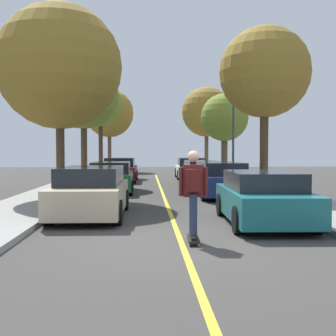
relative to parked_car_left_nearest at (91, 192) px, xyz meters
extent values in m
plane|color=#3D3A38|center=(2.26, -3.47, -0.70)|extent=(80.00, 80.00, 0.00)
cube|color=gold|center=(2.26, 0.53, -0.70)|extent=(0.12, 39.20, 0.01)
cube|color=#BCAD89|center=(0.00, -0.04, -0.15)|extent=(1.88, 4.19, 0.73)
cube|color=black|center=(0.00, 0.11, 0.46)|extent=(1.65, 2.85, 0.48)
cylinder|color=black|center=(0.84, -1.44, -0.38)|extent=(0.23, 0.64, 0.64)
cylinder|color=black|center=(-0.87, -1.42, -0.38)|extent=(0.23, 0.64, 0.64)
cylinder|color=black|center=(0.87, 1.33, -0.38)|extent=(0.23, 0.64, 0.64)
cylinder|color=black|center=(-0.84, 1.36, -0.38)|extent=(0.23, 0.64, 0.64)
cube|color=#1E5B33|center=(0.00, 6.97, -0.17)|extent=(1.90, 4.14, 0.70)
cube|color=black|center=(0.00, 6.89, 0.42)|extent=(1.66, 2.77, 0.48)
cylinder|color=black|center=(0.88, 5.64, -0.38)|extent=(0.23, 0.64, 0.64)
cylinder|color=black|center=(-0.83, 5.61, -0.38)|extent=(0.23, 0.64, 0.64)
cylinder|color=black|center=(0.83, 8.34, -0.38)|extent=(0.23, 0.64, 0.64)
cylinder|color=black|center=(-0.88, 8.31, -0.38)|extent=(0.23, 0.64, 0.64)
cube|color=maroon|center=(0.00, 13.54, -0.15)|extent=(1.91, 4.43, 0.74)
cube|color=black|center=(0.00, 13.46, 0.47)|extent=(1.67, 2.73, 0.51)
cylinder|color=black|center=(0.87, 12.02, -0.38)|extent=(0.22, 0.64, 0.64)
cylinder|color=black|center=(-0.89, 12.04, -0.38)|extent=(0.22, 0.64, 0.64)
cylinder|color=black|center=(0.89, 15.04, -0.38)|extent=(0.22, 0.64, 0.64)
cylinder|color=black|center=(-0.87, 15.06, -0.38)|extent=(0.22, 0.64, 0.64)
cube|color=#196066|center=(4.52, -1.40, -0.17)|extent=(2.00, 4.18, 0.70)
cube|color=black|center=(4.52, -1.33, 0.40)|extent=(1.72, 2.56, 0.45)
cylinder|color=black|center=(3.69, -0.01, -0.38)|extent=(0.24, 0.65, 0.64)
cylinder|color=black|center=(5.43, -0.07, -0.38)|extent=(0.24, 0.65, 0.64)
cylinder|color=black|center=(3.60, -2.73, -0.38)|extent=(0.24, 0.65, 0.64)
cylinder|color=black|center=(5.34, -2.79, -0.38)|extent=(0.24, 0.65, 0.64)
cube|color=navy|center=(4.52, 5.11, -0.16)|extent=(1.85, 4.58, 0.72)
cube|color=black|center=(4.52, 4.91, 0.45)|extent=(1.62, 2.84, 0.49)
cylinder|color=black|center=(3.66, 6.68, -0.38)|extent=(0.23, 0.64, 0.64)
cylinder|color=black|center=(5.35, 6.69, -0.38)|extent=(0.23, 0.64, 0.64)
cylinder|color=black|center=(3.68, 3.52, -0.38)|extent=(0.23, 0.64, 0.64)
cylinder|color=black|center=(5.38, 3.53, -0.38)|extent=(0.23, 0.64, 0.64)
cube|color=#1E5B33|center=(4.52, 10.86, -0.17)|extent=(1.85, 4.68, 0.70)
cube|color=black|center=(4.52, 10.70, 0.40)|extent=(1.62, 3.14, 0.44)
cylinder|color=black|center=(3.65, 12.48, -0.38)|extent=(0.23, 0.64, 0.64)
cylinder|color=black|center=(5.35, 12.50, -0.38)|extent=(0.23, 0.64, 0.64)
cylinder|color=black|center=(3.68, 9.22, -0.38)|extent=(0.23, 0.64, 0.64)
cylinder|color=black|center=(5.38, 9.23, -0.38)|extent=(0.23, 0.64, 0.64)
cube|color=white|center=(4.52, 16.36, -0.20)|extent=(1.98, 4.32, 0.65)
cube|color=black|center=(4.51, 16.18, 0.40)|extent=(1.72, 2.78, 0.55)
cylinder|color=black|center=(3.67, 17.82, -0.38)|extent=(0.24, 0.65, 0.64)
cylinder|color=black|center=(5.43, 17.78, -0.38)|extent=(0.24, 0.65, 0.64)
cylinder|color=black|center=(3.60, 14.95, -0.38)|extent=(0.24, 0.65, 0.64)
cylinder|color=black|center=(5.36, 14.91, -0.38)|extent=(0.24, 0.65, 0.64)
cylinder|color=#4C3823|center=(-1.72, 4.39, 1.21)|extent=(0.32, 0.32, 3.54)
sphere|color=olive|center=(-1.72, 4.39, 4.32)|extent=(4.71, 4.71, 4.71)
cylinder|color=#4C3823|center=(-1.72, 10.59, 1.29)|extent=(0.33, 0.33, 3.70)
sphere|color=olive|center=(-1.72, 10.59, 4.12)|extent=(3.67, 3.67, 3.67)
cylinder|color=#3D2D1E|center=(-1.72, 18.82, 1.48)|extent=(0.30, 0.30, 4.08)
sphere|color=olive|center=(-1.72, 18.82, 4.43)|extent=(3.13, 3.13, 3.13)
cylinder|color=brown|center=(-1.72, 26.16, 1.39)|extent=(0.33, 0.33, 3.91)
sphere|color=olive|center=(-1.72, 26.16, 4.47)|extent=(4.27, 4.27, 4.27)
cylinder|color=#4C3823|center=(6.23, 4.74, 1.22)|extent=(0.34, 0.34, 3.57)
sphere|color=olive|center=(6.23, 4.74, 4.26)|extent=(3.60, 3.60, 3.60)
cylinder|color=brown|center=(6.23, 13.40, 0.82)|extent=(0.38, 0.38, 2.76)
sphere|color=olive|center=(6.23, 13.40, 3.14)|extent=(2.85, 2.85, 2.85)
cylinder|color=brown|center=(6.23, 21.04, 1.19)|extent=(0.30, 0.30, 3.51)
sphere|color=olive|center=(6.23, 21.04, 4.17)|extent=(3.85, 3.85, 3.85)
cylinder|color=#B2140F|center=(6.02, 3.48, -0.29)|extent=(0.20, 0.20, 0.55)
sphere|color=#B2140F|center=(6.02, 3.48, 0.05)|extent=(0.18, 0.18, 0.18)
cylinder|color=#38383D|center=(6.27, 10.97, 2.20)|extent=(0.12, 0.12, 5.53)
cube|color=#EAE5C6|center=(6.27, 10.97, 5.09)|extent=(0.36, 0.24, 0.20)
cube|color=black|center=(2.50, -3.53, -0.61)|extent=(0.27, 0.85, 0.02)
cylinder|color=beige|center=(2.42, -3.19, -0.67)|extent=(0.03, 0.06, 0.06)
cylinder|color=beige|center=(2.61, -3.20, -0.67)|extent=(0.03, 0.06, 0.06)
cylinder|color=beige|center=(2.38, -3.87, -0.67)|extent=(0.03, 0.06, 0.06)
cylinder|color=beige|center=(2.57, -3.88, -0.67)|extent=(0.03, 0.06, 0.06)
cube|color=#99999E|center=(2.52, -3.19, -0.63)|extent=(0.10, 0.05, 0.02)
cube|color=#99999E|center=(2.48, -3.87, -0.63)|extent=(0.10, 0.05, 0.02)
cube|color=black|center=(2.51, -3.31, -0.57)|extent=(0.12, 0.27, 0.06)
cube|color=black|center=(2.48, -3.75, -0.57)|extent=(0.12, 0.27, 0.06)
cylinder|color=#283351|center=(2.50, -3.41, -0.12)|extent=(0.16, 0.16, 0.83)
cylinder|color=#283351|center=(2.49, -3.65, -0.12)|extent=(0.16, 0.16, 0.83)
cube|color=#511919|center=(2.50, -3.53, 0.55)|extent=(0.41, 0.24, 0.64)
sphere|color=tan|center=(2.50, -3.53, 1.04)|extent=(0.23, 0.23, 0.23)
cylinder|color=#511919|center=(2.25, -3.52, 0.54)|extent=(0.10, 0.10, 0.58)
cylinder|color=#511919|center=(2.74, -3.55, 0.54)|extent=(0.10, 0.10, 0.58)
cube|color=#4C1414|center=(2.48, -3.73, 0.57)|extent=(0.31, 0.20, 0.44)
camera|label=1|loc=(1.56, -12.08, 1.16)|focal=45.77mm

